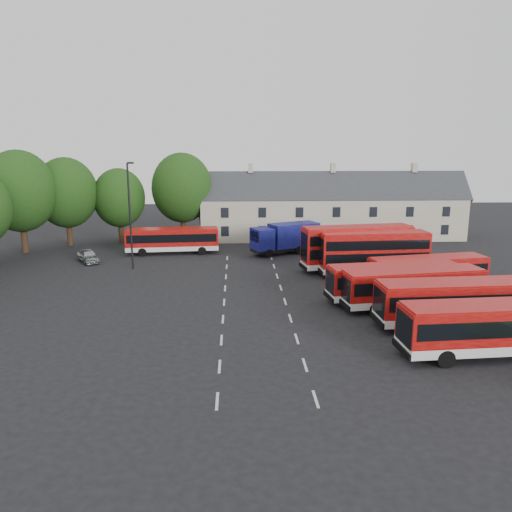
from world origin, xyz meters
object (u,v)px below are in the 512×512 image
(bus_row_a, at_px, (498,325))
(box_truck, at_px, (286,237))
(bus_dd_south, at_px, (374,251))
(silver_car, at_px, (88,256))
(lamppost, at_px, (130,213))

(bus_row_a, bearing_deg, box_truck, 104.92)
(box_truck, bearing_deg, bus_dd_south, -78.30)
(bus_dd_south, bearing_deg, box_truck, 122.13)
(bus_dd_south, xyz_separation_m, silver_car, (-29.53, 6.74, -1.77))
(bus_row_a, relative_size, silver_car, 2.94)
(bus_dd_south, distance_m, silver_car, 30.34)
(bus_dd_south, height_order, silver_car, bus_dd_south)
(bus_dd_south, height_order, lamppost, lamppost)
(bus_row_a, distance_m, bus_dd_south, 19.30)
(bus_row_a, distance_m, silver_car, 41.10)
(box_truck, bearing_deg, lamppost, 176.99)
(bus_dd_south, distance_m, box_truck, 12.71)
(bus_row_a, distance_m, box_truck, 31.00)
(lamppost, bearing_deg, bus_dd_south, -8.60)
(bus_dd_south, height_order, box_truck, bus_dd_south)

